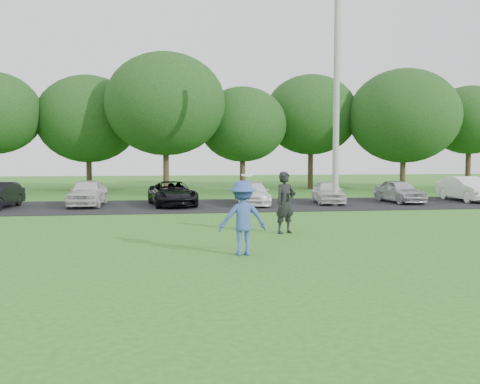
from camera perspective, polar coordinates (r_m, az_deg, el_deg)
The scene contains 7 objects.
ground at distance 12.21m, azimuth 2.38°, elevation -7.24°, with size 100.00×100.00×0.00m, color #2E6F1F.
parking_lot at distance 24.98m, azimuth -3.13°, elevation -1.44°, with size 32.00×6.50×0.03m, color black.
utility_pole at distance 25.04m, azimuth 10.24°, elevation 9.79°, with size 0.28×0.28×9.86m, color #A09F9B.
frisbee_player at distance 12.66m, azimuth 0.30°, elevation -2.77°, with size 1.16×0.68×1.92m.
camera_bystander at distance 16.18m, azimuth 4.85°, elevation -1.13°, with size 0.81×0.71×1.87m.
parked_cars at distance 24.98m, azimuth -3.30°, elevation -0.08°, with size 27.78×4.37×1.24m.
tree_row at distance 34.82m, azimuth -2.11°, elevation 8.16°, with size 42.39×9.85×8.64m.
Camera 1 is at (-2.22, -11.77, 2.38)m, focal length 40.00 mm.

